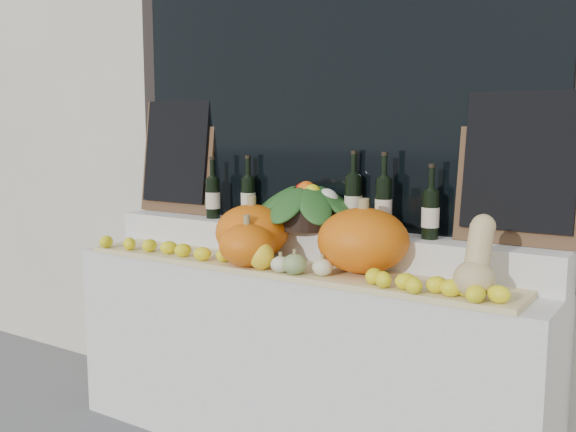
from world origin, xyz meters
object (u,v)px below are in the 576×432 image
Objects in this scene: pumpkin_right at (363,240)px; produce_bowl at (306,205)px; pumpkin_left at (252,232)px; wine_bottle_tall at (353,202)px; butternut_squash at (477,263)px.

pumpkin_right is 0.67× the size of produce_bowl.
wine_bottle_tall reaches higher than pumpkin_left.
pumpkin_left is at bearing -177.57° from pumpkin_right.
butternut_squash is at bearing -4.94° from pumpkin_left.
wine_bottle_tall is (-0.17, 0.25, 0.13)m from pumpkin_right.
pumpkin_right reaches higher than pumpkin_left.
wine_bottle_tall is (-0.69, 0.36, 0.14)m from butternut_squash.
pumpkin_left is 1.08m from butternut_squash.
produce_bowl is at bearing -165.60° from wine_bottle_tall.
pumpkin_left is at bearing -127.53° from produce_bowl.
produce_bowl reaches higher than pumpkin_right.
wine_bottle_tall is at bearing 35.17° from pumpkin_left.
wine_bottle_tall reaches higher than produce_bowl.
produce_bowl reaches higher than pumpkin_left.
produce_bowl is 0.23m from wine_bottle_tall.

